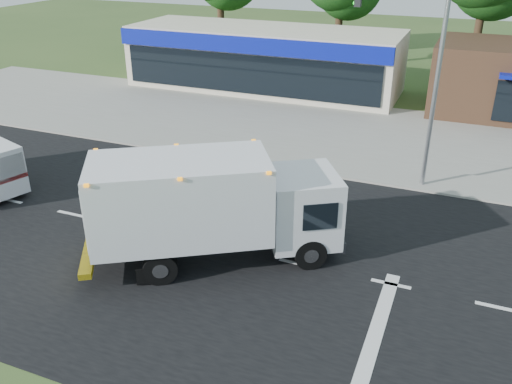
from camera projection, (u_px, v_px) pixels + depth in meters
ground at (297, 264)px, 17.43m from camera, size 120.00×120.00×0.00m
road_asphalt at (297, 264)px, 17.43m from camera, size 60.00×14.00×0.02m
sidewalk at (354, 169)px, 24.25m from camera, size 60.00×2.40×0.12m
parking_apron at (379, 131)px, 29.11m from camera, size 60.00×9.00×0.02m
lane_markings at (326, 296)px, 15.84m from camera, size 55.20×7.00×0.01m
ems_box_truck at (209, 203)px, 16.80m from camera, size 8.13×6.34×3.56m
emergency_worker at (164, 218)px, 18.38m from camera, size 0.65×0.73×1.80m
retail_strip_mall at (264, 58)px, 36.26m from camera, size 18.00×6.20×4.00m
traffic_signal_pole at (421, 68)px, 20.84m from camera, size 3.51×0.25×8.00m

